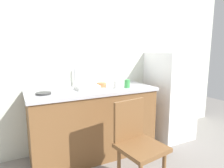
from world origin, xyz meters
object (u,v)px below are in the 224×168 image
Objects in this scene: terracotta_bowl at (101,85)px; cup_white at (116,85)px; hotplate at (43,93)px; cup_green at (127,84)px; dish_tray at (87,87)px; refrigerator at (170,95)px; chair at (137,142)px.

cup_white is at bearing -55.00° from terracotta_bowl.
cup_green reaches higher than hotplate.
terracotta_bowl is at bearing 16.26° from dish_tray.
refrigerator is 1.04m from cup_white.
dish_tray is 0.54m from hotplate.
chair is (-1.16, -0.81, -0.17)m from refrigerator.
chair is 0.88m from cup_green.
cup_white is (-1.00, -0.09, 0.27)m from refrigerator.
cup_green is at bearing -172.54° from refrigerator.
hotplate is 1.04m from cup_green.
dish_tray is at bearing 160.93° from cup_white.
terracotta_bowl is (0.22, 0.06, 0.00)m from dish_tray.
refrigerator is 1.50× the size of chair.
chair is 7.10× the size of terracotta_bowl.
dish_tray is 0.23m from terracotta_bowl.
dish_tray is (-0.19, 0.84, 0.41)m from chair.
cup_white is at bearing -174.65° from refrigerator.
hotplate is (-1.88, -0.03, 0.22)m from refrigerator.
hotplate is at bearing 175.60° from cup_white.
terracotta_bowl is at bearing 125.00° from cup_white.
terracotta_bowl reaches higher than chair.
terracotta_bowl reaches higher than dish_tray.
dish_tray is 0.52m from cup_green.
refrigerator is at bearing 0.77° from hotplate.
refrigerator reaches higher than chair.
refrigerator is at bearing -1.17° from dish_tray.
chair is at bearing -102.38° from cup_white.
hotplate is at bearing -171.17° from terracotta_bowl.
chair is at bearing -91.79° from terracotta_bowl.
refrigerator is 1.16m from terracotta_bowl.
dish_tray is 1.65× the size of hotplate.
cup_green reaches higher than cup_white.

